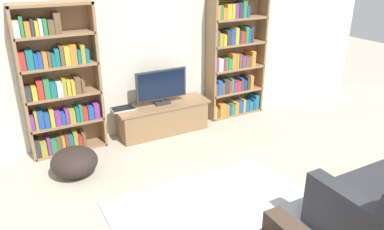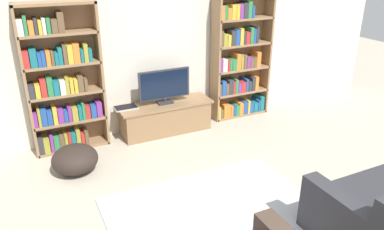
{
  "view_description": "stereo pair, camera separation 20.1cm",
  "coord_description": "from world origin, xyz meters",
  "px_view_note": "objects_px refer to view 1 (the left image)",
  "views": [
    {
      "loc": [
        -2.08,
        -1.02,
        2.58
      ],
      "look_at": [
        0.02,
        2.87,
        0.7
      ],
      "focal_mm": 35.0,
      "sensor_mm": 36.0,
      "label": 1
    },
    {
      "loc": [
        -1.9,
        -1.11,
        2.58
      ],
      "look_at": [
        0.02,
        2.87,
        0.7
      ],
      "focal_mm": 35.0,
      "sensor_mm": 36.0,
      "label": 2
    }
  ],
  "objects_px": {
    "bookshelf_right": "(233,60)",
    "laptop": "(123,109)",
    "bookshelf_left": "(58,85)",
    "tv_stand": "(163,118)",
    "television": "(161,86)",
    "beanbag_ottoman": "(74,162)"
  },
  "relations": [
    {
      "from": "bookshelf_left",
      "to": "bookshelf_right",
      "type": "height_order",
      "value": "same"
    },
    {
      "from": "bookshelf_right",
      "to": "tv_stand",
      "type": "relative_size",
      "value": 1.4
    },
    {
      "from": "laptop",
      "to": "bookshelf_left",
      "type": "bearing_deg",
      "value": 176.33
    },
    {
      "from": "bookshelf_left",
      "to": "bookshelf_right",
      "type": "distance_m",
      "value": 2.84
    },
    {
      "from": "television",
      "to": "laptop",
      "type": "xyz_separation_m",
      "value": [
        -0.61,
        0.05,
        -0.27
      ]
    },
    {
      "from": "television",
      "to": "beanbag_ottoman",
      "type": "distance_m",
      "value": 1.73
    },
    {
      "from": "television",
      "to": "laptop",
      "type": "distance_m",
      "value": 0.67
    },
    {
      "from": "bookshelf_left",
      "to": "bookshelf_right",
      "type": "xyz_separation_m",
      "value": [
        2.84,
        -0.0,
        -0.01
      ]
    },
    {
      "from": "bookshelf_left",
      "to": "tv_stand",
      "type": "relative_size",
      "value": 1.4
    },
    {
      "from": "television",
      "to": "laptop",
      "type": "height_order",
      "value": "television"
    },
    {
      "from": "television",
      "to": "laptop",
      "type": "relative_size",
      "value": 2.39
    },
    {
      "from": "bookshelf_right",
      "to": "beanbag_ottoman",
      "type": "relative_size",
      "value": 3.51
    },
    {
      "from": "beanbag_ottoman",
      "to": "bookshelf_right",
      "type": "bearing_deg",
      "value": 14.21
    },
    {
      "from": "tv_stand",
      "to": "beanbag_ottoman",
      "type": "relative_size",
      "value": 2.52
    },
    {
      "from": "bookshelf_left",
      "to": "laptop",
      "type": "height_order",
      "value": "bookshelf_left"
    },
    {
      "from": "bookshelf_right",
      "to": "laptop",
      "type": "relative_size",
      "value": 6.02
    },
    {
      "from": "tv_stand",
      "to": "laptop",
      "type": "distance_m",
      "value": 0.66
    },
    {
      "from": "television",
      "to": "laptop",
      "type": "bearing_deg",
      "value": 174.88
    },
    {
      "from": "bookshelf_left",
      "to": "laptop",
      "type": "relative_size",
      "value": 6.02
    },
    {
      "from": "bookshelf_right",
      "to": "beanbag_ottoman",
      "type": "bearing_deg",
      "value": -165.79
    },
    {
      "from": "bookshelf_left",
      "to": "tv_stand",
      "type": "height_order",
      "value": "bookshelf_left"
    },
    {
      "from": "laptop",
      "to": "beanbag_ottoman",
      "type": "bearing_deg",
      "value": -142.99
    }
  ]
}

